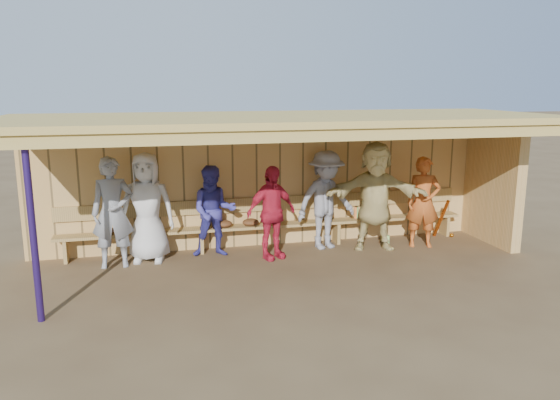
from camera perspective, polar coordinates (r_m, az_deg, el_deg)
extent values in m
plane|color=brown|center=(9.26, 0.52, -6.81)|extent=(90.00, 90.00, 0.00)
imported|color=gray|center=(9.36, -17.08, -1.26)|extent=(0.68, 0.45, 1.85)
imported|color=silver|center=(9.53, -13.73, -0.76)|extent=(1.01, 0.75, 1.88)
imported|color=#393695|center=(9.62, -6.93, -1.18)|extent=(0.85, 0.69, 1.62)
imported|color=red|center=(9.41, -0.91, -1.33)|extent=(1.04, 0.71, 1.63)
imported|color=gray|center=(10.02, 4.80, -0.01)|extent=(1.29, 0.92, 1.82)
imported|color=#DCC67C|center=(10.08, 9.92, 0.43)|extent=(1.93, 1.01, 1.99)
imported|color=#BC541E|center=(10.45, 14.74, -0.23)|extent=(0.71, 0.57, 1.69)
cube|color=tan|center=(10.24, -1.34, 1.95)|extent=(8.60, 0.20, 2.40)
cube|color=tan|center=(11.13, 21.38, 1.93)|extent=(0.20, 1.62, 2.40)
cube|color=tan|center=(8.78, 0.55, 8.50)|extent=(8.80, 3.20, 0.10)
cube|color=tan|center=(7.35, 3.47, 6.79)|extent=(8.80, 0.10, 0.18)
cube|color=tan|center=(8.67, -24.74, 6.44)|extent=(0.08, 3.00, 0.16)
cube|color=tan|center=(8.55, -18.44, 6.86)|extent=(0.08, 3.00, 0.16)
cube|color=tan|center=(8.52, -12.02, 7.20)|extent=(0.08, 3.00, 0.16)
cube|color=tan|center=(8.61, -5.64, 7.44)|extent=(0.08, 3.00, 0.16)
cube|color=tan|center=(8.79, 0.55, 7.59)|extent=(0.08, 3.00, 0.16)
cube|color=tan|center=(9.08, 6.42, 7.66)|extent=(0.08, 3.00, 0.16)
cube|color=tan|center=(9.44, 11.89, 7.64)|extent=(0.08, 3.00, 0.16)
cube|color=tan|center=(9.89, 16.90, 7.57)|extent=(0.08, 3.00, 0.16)
cube|color=tan|center=(10.41, 21.45, 7.46)|extent=(0.08, 3.00, 0.16)
cylinder|color=navy|center=(7.45, -24.43, -2.96)|extent=(0.09, 0.09, 2.40)
cube|color=tan|center=(10.13, -0.96, -2.65)|extent=(7.60, 0.32, 0.05)
cube|color=tan|center=(10.19, -1.17, -0.39)|extent=(7.60, 0.04, 0.26)
cube|color=tan|center=(10.05, -21.47, -4.95)|extent=(0.06, 0.29, 0.40)
cube|color=tan|center=(9.99, -8.22, -4.32)|extent=(0.06, 0.29, 0.40)
cube|color=tan|center=(10.54, 5.92, -3.40)|extent=(0.06, 0.29, 0.40)
cube|color=tan|center=(11.51, 16.82, -2.54)|extent=(0.06, 0.29, 0.40)
cylinder|color=orange|center=(11.19, 16.48, -1.87)|extent=(0.13, 0.41, 0.80)
sphere|color=orange|center=(11.41, 17.49, -3.54)|extent=(0.08, 0.08, 0.08)
ellipsoid|color=#593319|center=(9.85, -17.72, -3.10)|extent=(0.30, 0.24, 0.14)
ellipsoid|color=#593319|center=(9.98, -3.09, -2.34)|extent=(0.30, 0.24, 0.14)
ellipsoid|color=#593319|center=(9.90, -5.87, -2.50)|extent=(0.30, 0.24, 0.14)
cylinder|color=#7AD168|center=(10.64, 8.00, -1.30)|extent=(0.07, 0.07, 0.22)
cylinder|color=orange|center=(10.64, 7.93, -1.30)|extent=(0.07, 0.07, 0.22)
cylinder|color=#A5DE6F|center=(10.43, 11.18, -4.24)|extent=(0.07, 0.07, 0.22)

